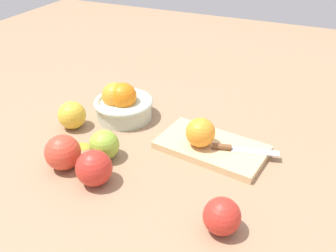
% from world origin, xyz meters
% --- Properties ---
extents(ground_plane, '(2.40, 2.40, 0.00)m').
position_xyz_m(ground_plane, '(0.00, 0.00, 0.00)').
color(ground_plane, '#997556').
extents(bowl, '(0.16, 0.16, 0.10)m').
position_xyz_m(bowl, '(-0.16, 0.09, 0.04)').
color(bowl, beige).
rests_on(bowl, ground_plane).
extents(cutting_board, '(0.28, 0.18, 0.02)m').
position_xyz_m(cutting_board, '(0.12, 0.03, 0.01)').
color(cutting_board, '#DBB77F').
rests_on(cutting_board, ground_plane).
extents(orange_on_board, '(0.07, 0.07, 0.07)m').
position_xyz_m(orange_on_board, '(0.10, 0.02, 0.05)').
color(orange_on_board, orange).
rests_on(orange_on_board, cutting_board).
extents(knife, '(0.15, 0.06, 0.01)m').
position_xyz_m(knife, '(0.18, 0.03, 0.02)').
color(knife, silver).
rests_on(knife, cutting_board).
extents(apple_front_left, '(0.07, 0.07, 0.07)m').
position_xyz_m(apple_front_left, '(-0.10, -0.10, 0.04)').
color(apple_front_left, '#8EB738').
rests_on(apple_front_left, ground_plane).
extents(apple_mid_left, '(0.07, 0.07, 0.07)m').
position_xyz_m(apple_mid_left, '(-0.25, -0.02, 0.04)').
color(apple_mid_left, gold).
rests_on(apple_mid_left, ground_plane).
extents(apple_front_left_2, '(0.08, 0.08, 0.08)m').
position_xyz_m(apple_front_left_2, '(-0.16, -0.17, 0.04)').
color(apple_front_left_2, '#D6422D').
rests_on(apple_front_left_2, ground_plane).
extents(apple_front_left_3, '(0.08, 0.08, 0.08)m').
position_xyz_m(apple_front_left_3, '(-0.07, -0.18, 0.04)').
color(apple_front_left_3, red).
rests_on(apple_front_left_3, ground_plane).
extents(apple_front_right, '(0.07, 0.07, 0.07)m').
position_xyz_m(apple_front_right, '(0.22, -0.20, 0.03)').
color(apple_front_right, red).
rests_on(apple_front_right, ground_plane).
extents(citrus_peel, '(0.06, 0.05, 0.01)m').
position_xyz_m(citrus_peel, '(-0.18, -0.09, 0.00)').
color(citrus_peel, orange).
rests_on(citrus_peel, ground_plane).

